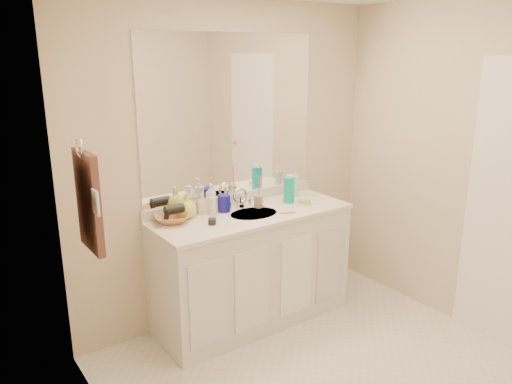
{
  "coord_description": "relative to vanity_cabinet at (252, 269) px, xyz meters",
  "views": [
    {
      "loc": [
        -2.0,
        -1.84,
        2.04
      ],
      "look_at": [
        0.0,
        0.97,
        1.05
      ],
      "focal_mm": 35.0,
      "sensor_mm": 36.0,
      "label": 1
    }
  ],
  "objects": [
    {
      "name": "wall_back",
      "position": [
        0.0,
        0.28,
        0.77
      ],
      "size": [
        2.6,
        0.02,
        2.4
      ],
      "primitive_type": "cube",
      "color": "beige",
      "rests_on": "floor"
    },
    {
      "name": "wall_left",
      "position": [
        -1.3,
        -1.02,
        0.77
      ],
      "size": [
        0.02,
        2.6,
        2.4
      ],
      "primitive_type": "cube",
      "color": "beige",
      "rests_on": "floor"
    },
    {
      "name": "wall_right",
      "position": [
        1.3,
        -1.02,
        0.77
      ],
      "size": [
        0.02,
        2.6,
        2.4
      ],
      "primitive_type": "cube",
      "color": "beige",
      "rests_on": "floor"
    },
    {
      "name": "vanity_cabinet",
      "position": [
        0.0,
        0.0,
        0.0
      ],
      "size": [
        1.5,
        0.55,
        0.85
      ],
      "primitive_type": "cube",
      "color": "white",
      "rests_on": "floor"
    },
    {
      "name": "countertop",
      "position": [
        0.0,
        0.0,
        0.44
      ],
      "size": [
        1.52,
        0.57,
        0.03
      ],
      "primitive_type": "cube",
      "color": "white",
      "rests_on": "vanity_cabinet"
    },
    {
      "name": "backsplash",
      "position": [
        0.0,
        0.26,
        0.5
      ],
      "size": [
        1.52,
        0.03,
        0.08
      ],
      "primitive_type": "cube",
      "color": "silver",
      "rests_on": "countertop"
    },
    {
      "name": "sink_basin",
      "position": [
        0.0,
        -0.02,
        0.44
      ],
      "size": [
        0.37,
        0.37,
        0.02
      ],
      "primitive_type": "cylinder",
      "color": "beige",
      "rests_on": "countertop"
    },
    {
      "name": "faucet",
      "position": [
        0.0,
        0.16,
        0.51
      ],
      "size": [
        0.02,
        0.02,
        0.11
      ],
      "primitive_type": "cylinder",
      "color": "silver",
      "rests_on": "countertop"
    },
    {
      "name": "mirror",
      "position": [
        0.0,
        0.27,
        1.14
      ],
      "size": [
        1.48,
        0.01,
        1.2
      ],
      "primitive_type": "cube",
      "color": "white",
      "rests_on": "wall_back"
    },
    {
      "name": "blue_mug",
      "position": [
        -0.15,
        0.14,
        0.52
      ],
      "size": [
        0.12,
        0.12,
        0.13
      ],
      "primitive_type": "cylinder",
      "rotation": [
        0.0,
        0.0,
        -0.41
      ],
      "color": "navy",
      "rests_on": "countertop"
    },
    {
      "name": "tan_cup",
      "position": [
        0.12,
        0.08,
        0.5
      ],
      "size": [
        0.08,
        0.08,
        0.09
      ],
      "primitive_type": "cylinder",
      "rotation": [
        0.0,
        0.0,
        -0.25
      ],
      "color": "tan",
      "rests_on": "countertop"
    },
    {
      "name": "toothbrush",
      "position": [
        0.13,
        0.08,
        0.6
      ],
      "size": [
        0.02,
        0.04,
        0.19
      ],
      "primitive_type": "cylinder",
      "rotation": [
        0.14,
        0.0,
        0.33
      ],
      "color": "#FF43B3",
      "rests_on": "tan_cup"
    },
    {
      "name": "mouthwash_bottle",
      "position": [
        0.38,
        0.05,
        0.56
      ],
      "size": [
        0.11,
        0.11,
        0.2
      ],
      "primitive_type": "cylinder",
      "rotation": [
        0.0,
        0.0,
        0.32
      ],
      "color": "#0EAC98",
      "rests_on": "countertop"
    },
    {
      "name": "clear_pump_bottle",
      "position": [
        0.53,
        0.16,
        0.54
      ],
      "size": [
        0.07,
        0.07,
        0.17
      ],
      "primitive_type": "cylinder",
      "rotation": [
        0.0,
        0.0,
        0.05
      ],
      "color": "silver",
      "rests_on": "countertop"
    },
    {
      "name": "soap_dish",
      "position": [
        0.45,
        -0.07,
        0.46
      ],
      "size": [
        0.11,
        0.09,
        0.01
      ],
      "primitive_type": "cube",
      "rotation": [
        0.0,
        0.0,
        0.08
      ],
      "color": "white",
      "rests_on": "countertop"
    },
    {
      "name": "green_soap",
      "position": [
        0.45,
        -0.07,
        0.48
      ],
      "size": [
        0.08,
        0.06,
        0.03
      ],
      "primitive_type": "cube",
      "rotation": [
        0.0,
        0.0,
        -0.14
      ],
      "color": "#A5D634",
      "rests_on": "soap_dish"
    },
    {
      "name": "orange_comb",
      "position": [
        0.21,
        -0.16,
        0.46
      ],
      "size": [
        0.13,
        0.07,
        0.01
      ],
      "primitive_type": "cube",
      "rotation": [
        0.0,
        0.0,
        -0.36
      ],
      "color": "orange",
      "rests_on": "countertop"
    },
    {
      "name": "dark_jar",
      "position": [
        -0.37,
        -0.05,
        0.48
      ],
      "size": [
        0.07,
        0.07,
        0.04
      ],
      "primitive_type": "cylinder",
      "rotation": [
        0.0,
        0.0,
        -0.32
      ],
      "color": "black",
      "rests_on": "countertop"
    },
    {
      "name": "extra_white_bottle",
      "position": [
        -0.29,
        0.08,
        0.53
      ],
      "size": [
        0.06,
        0.06,
        0.15
      ],
      "primitive_type": "cylinder",
      "rotation": [
        0.0,
        0.0,
        -0.41
      ],
      "color": "silver",
      "rests_on": "countertop"
    },
    {
      "name": "soap_bottle_white",
      "position": [
        -0.25,
        0.17,
        0.57
      ],
      "size": [
        0.1,
        0.1,
        0.22
      ],
      "primitive_type": "imported",
      "rotation": [
        0.0,
        0.0,
        -0.12
      ],
      "color": "white",
      "rests_on": "countertop"
    },
    {
      "name": "soap_bottle_cream",
      "position": [
        -0.31,
        0.2,
        0.53
      ],
      "size": [
        0.08,
        0.09,
        0.15
      ],
      "primitive_type": "imported",
      "rotation": [
        0.0,
        0.0,
        -0.27
      ],
      "color": "#F5E4C8",
      "rests_on": "countertop"
    },
    {
      "name": "soap_bottle_yellow",
      "position": [
        -0.44,
        0.18,
        0.55
      ],
      "size": [
        0.18,
        0.18,
        0.18
      ],
      "primitive_type": "imported",
      "rotation": [
        0.0,
        0.0,
        0.35
      ],
      "color": "#DEE559",
      "rests_on": "countertop"
    },
    {
      "name": "wicker_basket",
      "position": [
        -0.58,
        0.15,
        0.48
      ],
      "size": [
        0.32,
        0.32,
        0.06
      ],
      "primitive_type": "imported",
      "rotation": [
        0.0,
        0.0,
        -0.4
      ],
      "color": "#B37148",
      "rests_on": "countertop"
    },
    {
      "name": "hair_dryer",
      "position": [
        -0.56,
        0.15,
        0.54
      ],
      "size": [
        0.14,
        0.07,
        0.07
      ],
      "primitive_type": "cylinder",
      "rotation": [
        0.0,
        1.57,
        -0.03
      ],
      "color": "black",
      "rests_on": "wicker_basket"
    },
    {
      "name": "towel_ring",
      "position": [
        -1.27,
        -0.25,
        1.12
      ],
      "size": [
        0.01,
        0.11,
        0.11
      ],
      "primitive_type": "torus",
      "rotation": [
        0.0,
        1.57,
        0.0
      ],
      "color": "silver",
      "rests_on": "wall_left"
    },
    {
      "name": "hand_towel",
      "position": [
        -1.25,
        -0.25,
        0.82
      ],
      "size": [
        0.04,
        0.32,
        0.55
      ],
      "primitive_type": "cube",
      "color": "#412723",
      "rests_on": "towel_ring"
    },
    {
      "name": "switch_plate",
      "position": [
        -1.27,
        -0.45,
        0.88
      ],
      "size": [
        0.01,
        0.08,
        0.13
      ],
      "primitive_type": "cube",
      "color": "white",
      "rests_on": "wall_left"
    }
  ]
}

